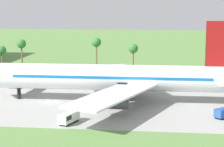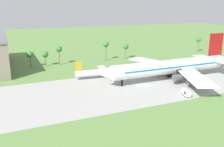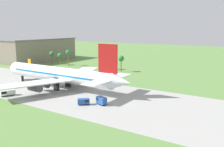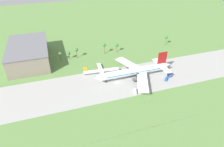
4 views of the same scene
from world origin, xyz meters
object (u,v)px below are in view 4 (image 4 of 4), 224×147
catering_van (169,76)px  terminal_building (29,53)px  jet_airliner (135,71)px  no_stopping_sign (155,127)px  baggage_tug (166,79)px  regional_aircraft (101,71)px  fuel_truck (135,92)px

catering_van → terminal_building: bearing=149.9°
jet_airliner → no_stopping_sign: 58.74m
baggage_tug → catering_van: bearing=35.3°
regional_aircraft → fuel_truck: regional_aircraft is taller
no_stopping_sign → terminal_building: 139.02m
baggage_tug → terminal_building: bearing=147.5°
regional_aircraft → catering_van: size_ratio=7.21×
regional_aircraft → fuel_truck: 39.78m
no_stopping_sign → terminal_building: (-76.61, 115.74, 7.88)m
no_stopping_sign → terminal_building: size_ratio=0.03×
baggage_tug → no_stopping_sign: (-35.11, -44.63, -0.14)m
baggage_tug → no_stopping_sign: size_ratio=2.61×
catering_van → baggage_tug: bearing=-144.7°
fuel_truck → no_stopping_sign: size_ratio=3.51×
jet_airliner → catering_van: 30.80m
jet_airliner → no_stopping_sign: size_ratio=42.60×
fuel_truck → terminal_building: 111.89m
fuel_truck → terminal_building: size_ratio=0.10×
fuel_truck → no_stopping_sign: (-2.41, -36.89, -0.20)m
jet_airliner → terminal_building: (-87.67, 58.27, 2.81)m
catering_van → terminal_building: (-116.66, 67.61, 7.46)m
regional_aircraft → no_stopping_sign: size_ratio=18.96×
jet_airliner → baggage_tug: bearing=-28.1°
catering_van → no_stopping_sign: bearing=-129.8°
fuel_truck → no_stopping_sign: bearing=-93.7°
regional_aircraft → catering_van: 60.62m
regional_aircraft → no_stopping_sign: bearing=-77.9°
jet_airliner → terminal_building: size_ratio=1.17×
baggage_tug → catering_van: 6.06m
baggage_tug → terminal_building: terminal_building is taller
catering_van → no_stopping_sign: catering_van is taller
fuel_truck → no_stopping_sign: 36.96m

